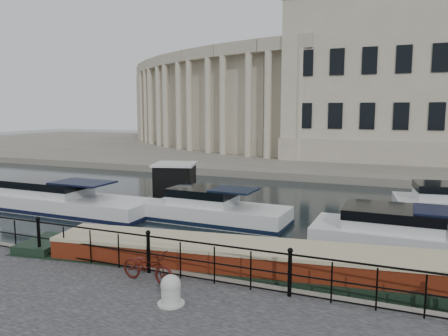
{
  "coord_description": "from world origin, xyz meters",
  "views": [
    {
      "loc": [
        6.43,
        -12.22,
        5.06
      ],
      "look_at": [
        0.5,
        2.0,
        3.0
      ],
      "focal_mm": 35.0,
      "sensor_mm": 36.0,
      "label": 1
    }
  ],
  "objects_px": {
    "narrowboat": "(255,273)",
    "harbour_hut": "(175,184)",
    "bicycle": "(148,266)",
    "mooring_bollard": "(171,291)"
  },
  "relations": [
    {
      "from": "narrowboat",
      "to": "harbour_hut",
      "type": "bearing_deg",
      "value": 121.76
    },
    {
      "from": "narrowboat",
      "to": "bicycle",
      "type": "bearing_deg",
      "value": -144.28
    },
    {
      "from": "mooring_bollard",
      "to": "narrowboat",
      "type": "bearing_deg",
      "value": 71.36
    },
    {
      "from": "narrowboat",
      "to": "harbour_hut",
      "type": "distance_m",
      "value": 12.53
    },
    {
      "from": "bicycle",
      "to": "narrowboat",
      "type": "bearing_deg",
      "value": -38.99
    },
    {
      "from": "bicycle",
      "to": "mooring_bollard",
      "type": "bearing_deg",
      "value": -119.98
    },
    {
      "from": "mooring_bollard",
      "to": "bicycle",
      "type": "bearing_deg",
      "value": 142.58
    },
    {
      "from": "narrowboat",
      "to": "harbour_hut",
      "type": "xyz_separation_m",
      "value": [
        -7.98,
        9.64,
        0.59
      ]
    },
    {
      "from": "narrowboat",
      "to": "harbour_hut",
      "type": "relative_size",
      "value": 4.21
    },
    {
      "from": "bicycle",
      "to": "harbour_hut",
      "type": "distance_m",
      "value": 13.11
    }
  ]
}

